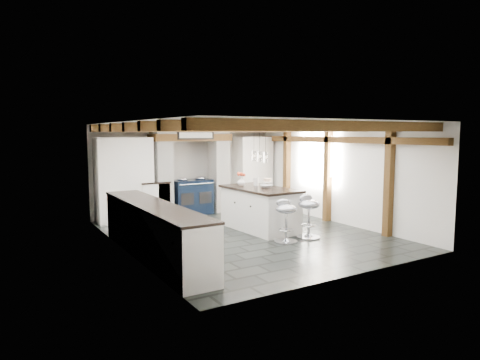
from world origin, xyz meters
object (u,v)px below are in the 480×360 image
bar_stool_far (286,216)px  range_cooker (192,196)px  kitchen_island (260,208)px  bar_stool_near (309,211)px

bar_stool_far → range_cooker: bearing=116.9°
kitchen_island → bar_stool_near: kitchen_island is taller
kitchen_island → bar_stool_far: 1.20m
range_cooker → bar_stool_near: range_cooker is taller
range_cooker → bar_stool_near: size_ratio=1.14×
kitchen_island → bar_stool_near: bearing=-72.8°
bar_stool_far → bar_stool_near: bearing=25.6°
range_cooker → bar_stool_far: bearing=-84.7°
range_cooker → bar_stool_far: size_ratio=1.19×
range_cooker → bar_stool_far: 3.63m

